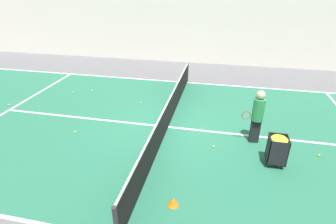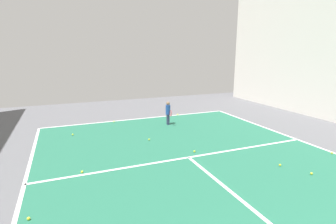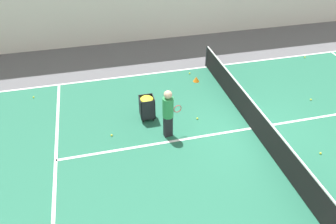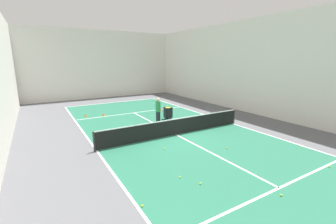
# 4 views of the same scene
# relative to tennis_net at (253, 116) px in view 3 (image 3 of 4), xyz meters

# --- Properties ---
(ground_plane) EXTENTS (36.00, 36.00, 0.00)m
(ground_plane) POSITION_rel_tennis_net_xyz_m (0.00, 0.00, -0.53)
(ground_plane) COLOR #5B5B60
(court_playing_area) EXTENTS (9.53, 24.47, 0.00)m
(court_playing_area) POSITION_rel_tennis_net_xyz_m (0.00, 0.00, -0.53)
(court_playing_area) COLOR #23664C
(court_playing_area) RESTS_ON ground
(line_sideline_right) EXTENTS (0.10, 24.47, 0.00)m
(line_sideline_right) POSITION_rel_tennis_net_xyz_m (4.76, 0.00, -0.53)
(line_sideline_right) COLOR white
(line_sideline_right) RESTS_ON ground
(line_service_far) EXTENTS (9.53, 0.10, 0.00)m
(line_service_far) POSITION_rel_tennis_net_xyz_m (0.00, 6.73, -0.53)
(line_service_far) COLOR white
(line_service_far) RESTS_ON ground
(line_centre_service) EXTENTS (0.10, 13.46, 0.00)m
(line_centre_service) POSITION_rel_tennis_net_xyz_m (0.00, 0.00, -0.53)
(line_centre_service) COLOR white
(line_centre_service) RESTS_ON ground
(tennis_net) EXTENTS (9.83, 0.10, 1.03)m
(tennis_net) POSITION_rel_tennis_net_xyz_m (0.00, 0.00, 0.00)
(tennis_net) COLOR #2D2D33
(tennis_net) RESTS_ON ground
(coach_at_net) EXTENTS (0.41, 0.70, 1.82)m
(coach_at_net) POSITION_rel_tennis_net_xyz_m (0.35, 2.97, 0.51)
(coach_at_net) COLOR black
(coach_at_net) RESTS_ON ground
(ball_cart) EXTENTS (0.51, 0.52, 0.94)m
(ball_cart) POSITION_rel_tennis_net_xyz_m (1.47, 3.48, 0.12)
(ball_cart) COLOR black
(ball_cart) RESTS_ON ground
(training_cone_2) EXTENTS (0.27, 0.27, 0.22)m
(training_cone_2) POSITION_rel_tennis_net_xyz_m (3.62, 0.89, -0.42)
(training_cone_2) COLOR orange
(training_cone_2) RESTS_ON ground
(tennis_ball_2) EXTENTS (0.07, 0.07, 0.07)m
(tennis_ball_2) POSITION_rel_tennis_net_xyz_m (3.94, 7.71, -0.50)
(tennis_ball_2) COLOR yellow
(tennis_ball_2) RESTS_ON ground
(tennis_ball_3) EXTENTS (0.07, 0.07, 0.07)m
(tennis_ball_3) POSITION_rel_tennis_net_xyz_m (0.78, 4.88, -0.50)
(tennis_ball_3) COLOR yellow
(tennis_ball_3) RESTS_ON ground
(tennis_ball_7) EXTENTS (0.07, 0.07, 0.07)m
(tennis_ball_7) POSITION_rel_tennis_net_xyz_m (1.08, -3.11, -0.50)
(tennis_ball_7) COLOR yellow
(tennis_ball_7) RESTS_ON ground
(tennis_ball_10) EXTENTS (0.07, 0.07, 0.07)m
(tennis_ball_10) POSITION_rel_tennis_net_xyz_m (4.50, -5.03, -0.50)
(tennis_ball_10) COLOR yellow
(tennis_ball_10) RESTS_ON ground
(tennis_ball_11) EXTENTS (0.07, 0.07, 0.07)m
(tennis_ball_11) POSITION_rel_tennis_net_xyz_m (4.31, 0.98, -0.50)
(tennis_ball_11) COLOR yellow
(tennis_ball_11) RESTS_ON ground
(tennis_ball_13) EXTENTS (0.07, 0.07, 0.07)m
(tennis_ball_13) POSITION_rel_tennis_net_xyz_m (0.98, 1.70, -0.50)
(tennis_ball_13) COLOR yellow
(tennis_ball_13) RESTS_ON ground
(tennis_ball_14) EXTENTS (0.07, 0.07, 0.07)m
(tennis_ball_14) POSITION_rel_tennis_net_xyz_m (-1.76, -1.59, -0.50)
(tennis_ball_14) COLOR yellow
(tennis_ball_14) RESTS_ON ground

